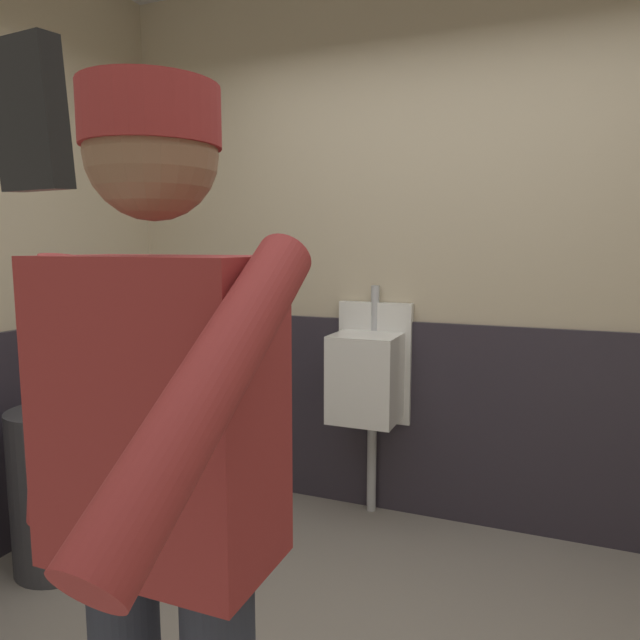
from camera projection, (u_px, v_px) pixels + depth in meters
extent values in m
cube|color=beige|center=(449.00, 248.00, 2.99)|extent=(4.31, 0.12, 2.87)
cube|color=#2D2833|center=(441.00, 422.00, 3.04)|extent=(3.71, 0.03, 1.05)
cube|color=white|center=(375.00, 362.00, 3.12)|extent=(0.40, 0.05, 0.65)
cube|color=white|center=(365.00, 378.00, 2.97)|extent=(0.34, 0.30, 0.45)
cylinder|color=#B7BABF|center=(375.00, 308.00, 3.07)|extent=(0.04, 0.04, 0.24)
cylinder|color=#B7BABF|center=(372.00, 462.00, 3.16)|extent=(0.05, 0.05, 0.55)
cube|color=maroon|center=(161.00, 411.00, 1.06)|extent=(0.42, 0.24, 0.57)
cylinder|color=maroon|center=(57.00, 393.00, 1.16)|extent=(0.17, 0.09, 0.56)
cylinder|color=maroon|center=(211.00, 383.00, 0.74)|extent=(0.09, 0.50, 0.39)
sphere|color=#8C664C|center=(152.00, 154.00, 1.00)|extent=(0.23, 0.23, 0.23)
cylinder|color=maroon|center=(151.00, 117.00, 0.99)|extent=(0.24, 0.24, 0.10)
cube|color=black|center=(30.00, 116.00, 0.43)|extent=(0.06, 0.03, 0.11)
cylinder|color=#38383D|center=(57.00, 489.00, 2.59)|extent=(0.39, 0.39, 0.73)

